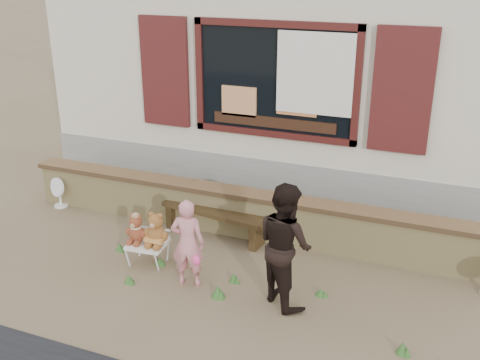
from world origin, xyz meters
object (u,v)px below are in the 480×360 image
at_px(teddy_bear_right, 156,228).
at_px(adult, 285,244).
at_px(teddy_bear_left, 136,228).
at_px(bench, 214,217).
at_px(folding_chair, 148,245).
at_px(child, 188,243).

height_order(teddy_bear_right, adult, adult).
bearing_deg(teddy_bear_left, bench, 54.07).
distance_m(teddy_bear_left, teddy_bear_right, 0.28).
relative_size(teddy_bear_left, adult, 0.27).
bearing_deg(adult, teddy_bear_left, 34.11).
distance_m(teddy_bear_right, adult, 1.77).
distance_m(bench, teddy_bear_left, 1.23).
bearing_deg(bench, teddy_bear_left, -112.11).
bearing_deg(adult, folding_chair, 33.41).
bearing_deg(teddy_bear_left, adult, -9.57).
height_order(teddy_bear_left, adult, adult).
distance_m(folding_chair, teddy_bear_left, 0.26).
height_order(bench, teddy_bear_left, teddy_bear_left).
height_order(teddy_bear_left, teddy_bear_right, teddy_bear_right).
distance_m(folding_chair, teddy_bear_right, 0.29).
relative_size(folding_chair, child, 0.46).
bearing_deg(bench, child, -71.05).
relative_size(child, adult, 0.76).
distance_m(folding_chair, child, 0.81).
bearing_deg(teddy_bear_right, teddy_bear_left, 180.00).
bearing_deg(folding_chair, teddy_bear_left, 180.00).
relative_size(bench, adult, 1.11).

